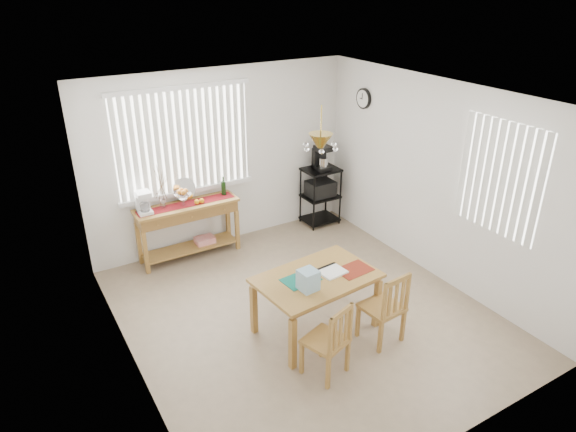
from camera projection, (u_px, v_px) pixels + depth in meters
ground at (304, 313)px, 6.21m from camera, size 4.00×4.50×0.01m
room_shell at (306, 182)px, 5.50m from camera, size 4.20×4.70×2.70m
sideboard at (188, 217)px, 7.22m from camera, size 1.45×0.41×0.82m
sideboard_items at (168, 199)px, 6.97m from camera, size 1.38×0.34×0.63m
wire_cart at (320, 191)px, 8.24m from camera, size 0.55×0.44×0.94m
cart_items at (321, 158)px, 8.01m from camera, size 0.22×0.26×0.39m
dining_table at (317, 283)px, 5.67m from camera, size 1.39×0.97×0.70m
table_items at (314, 278)px, 5.45m from camera, size 1.04×0.45×0.23m
chair_left at (328, 341)px, 5.10m from camera, size 0.49×0.49×0.84m
chair_right at (385, 308)px, 5.57m from camera, size 0.44×0.44×0.88m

